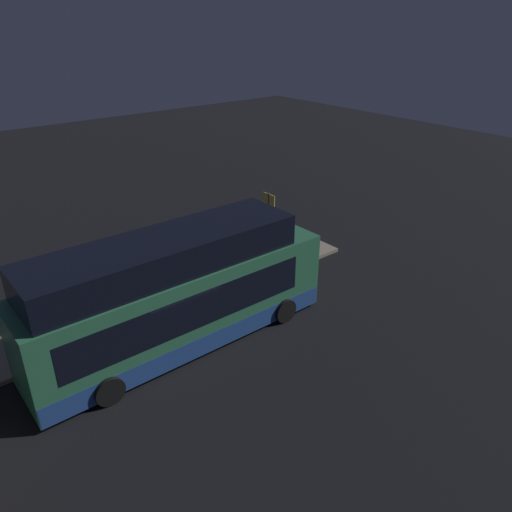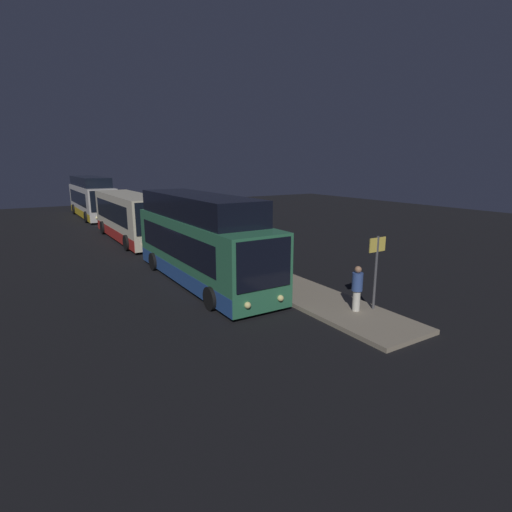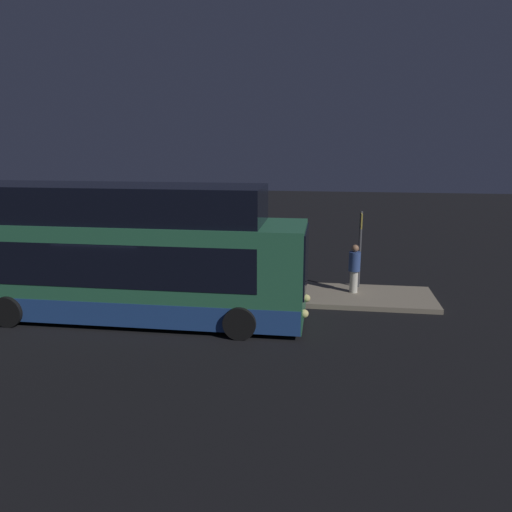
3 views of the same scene
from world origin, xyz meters
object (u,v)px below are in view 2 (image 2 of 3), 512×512
(bus_second, at_px, (130,217))
(trash_bin, at_px, (249,267))
(passenger_waiting, at_px, (274,256))
(sign_post, at_px, (376,263))
(bus_third, at_px, (92,199))
(passenger_with_bags, at_px, (357,287))
(bus_lead, at_px, (201,244))
(suitcase, at_px, (251,260))
(passenger_boarding, at_px, (252,252))

(bus_second, relative_size, trash_bin, 17.19)
(passenger_waiting, bearing_deg, bus_second, -24.20)
(bus_second, relative_size, passenger_waiting, 7.02)
(sign_post, bearing_deg, passenger_waiting, -177.29)
(bus_third, height_order, passenger_with_bags, bus_third)
(bus_lead, bearing_deg, passenger_with_bags, 23.42)
(passenger_waiting, xyz_separation_m, sign_post, (6.09, 0.29, 0.92))
(sign_post, relative_size, trash_bin, 4.21)
(bus_lead, xyz_separation_m, trash_bin, (0.59, 2.25, -1.30))
(bus_second, relative_size, suitcase, 11.73)
(bus_lead, distance_m, bus_second, 12.46)
(passenger_with_bags, bearing_deg, sign_post, 152.18)
(passenger_boarding, distance_m, trash_bin, 0.98)
(bus_lead, height_order, suitcase, bus_lead)
(bus_lead, relative_size, bus_third, 0.91)
(suitcase, bearing_deg, passenger_boarding, -25.27)
(suitcase, bearing_deg, sign_post, 5.13)
(passenger_boarding, relative_size, passenger_with_bags, 1.02)
(bus_third, height_order, passenger_waiting, bus_third)
(passenger_with_bags, xyz_separation_m, sign_post, (0.20, 0.69, 0.86))
(bus_third, xyz_separation_m, passenger_waiting, (28.07, 3.40, -0.84))
(trash_bin, bearing_deg, passenger_with_bags, 6.75)
(suitcase, relative_size, sign_post, 0.35)
(bus_third, relative_size, suitcase, 12.35)
(sign_post, bearing_deg, suitcase, -174.87)
(bus_lead, height_order, passenger_boarding, bus_lead)
(bus_lead, height_order, passenger_with_bags, bus_lead)
(suitcase, bearing_deg, bus_second, -165.91)
(sign_post, bearing_deg, passenger_boarding, -172.69)
(bus_second, distance_m, suitcase, 12.40)
(trash_bin, bearing_deg, sign_post, 12.43)
(passenger_boarding, relative_size, suitcase, 1.80)
(passenger_with_bags, distance_m, suitcase, 7.42)
(passenger_with_bags, height_order, sign_post, sign_post)
(bus_lead, bearing_deg, passenger_waiting, 73.13)
(passenger_waiting, height_order, sign_post, sign_post)
(bus_lead, xyz_separation_m, bus_second, (-12.46, -0.00, -0.16))
(passenger_boarding, relative_size, trash_bin, 2.64)
(passenger_boarding, bearing_deg, trash_bin, 67.28)
(passenger_boarding, xyz_separation_m, passenger_with_bags, (6.91, 0.22, -0.02))
(passenger_waiting, relative_size, trash_bin, 2.45)
(suitcase, xyz_separation_m, trash_bin, (1.07, -0.76, -0.03))
(bus_second, xyz_separation_m, trash_bin, (13.05, 2.25, -1.14))
(bus_lead, relative_size, suitcase, 11.19)
(suitcase, height_order, sign_post, sign_post)
(bus_second, bearing_deg, passenger_boarding, 12.55)
(passenger_waiting, relative_size, passenger_with_bags, 0.95)
(bus_lead, xyz_separation_m, suitcase, (-0.48, 3.01, -1.26))
(bus_second, distance_m, passenger_waiting, 13.92)
(bus_third, xyz_separation_m, passenger_with_bags, (33.96, 3.00, -0.77))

